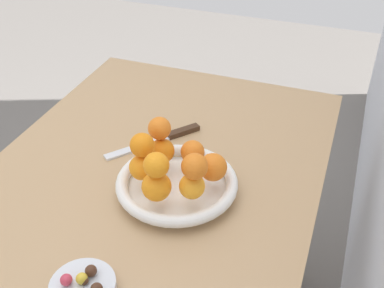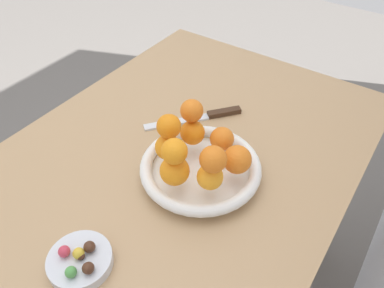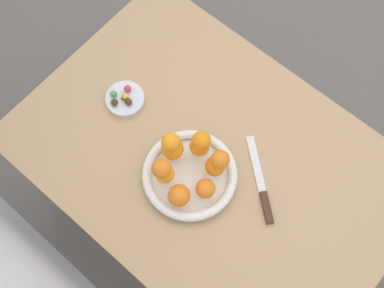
{
  "view_description": "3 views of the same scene",
  "coord_description": "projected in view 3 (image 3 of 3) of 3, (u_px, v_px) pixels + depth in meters",
  "views": [
    {
      "loc": [
        0.75,
        0.39,
        1.44
      ],
      "look_at": [
        -0.01,
        0.11,
        0.86
      ],
      "focal_mm": 45.0,
      "sensor_mm": 36.0,
      "label": 1
    },
    {
      "loc": [
        0.49,
        0.39,
        1.36
      ],
      "look_at": [
        0.0,
        0.05,
        0.81
      ],
      "focal_mm": 35.0,
      "sensor_mm": 36.0,
      "label": 2
    },
    {
      "loc": [
        -0.26,
        0.39,
        2.03
      ],
      "look_at": [
        0.04,
        0.04,
        0.88
      ],
      "focal_mm": 45.0,
      "sensor_mm": 36.0,
      "label": 3
    }
  ],
  "objects": [
    {
      "name": "dining_table",
      "position": [
        210.0,
        169.0,
        1.46
      ],
      "size": [
        1.1,
        0.76,
        0.74
      ],
      "color": "tan",
      "rests_on": "ground_plane"
    },
    {
      "name": "orange_3",
      "position": [
        215.0,
        166.0,
        1.29
      ],
      "size": [
        0.06,
        0.06,
        0.06
      ],
      "primitive_type": "sphere",
      "color": "orange",
      "rests_on": "fruit_bowl"
    },
    {
      "name": "knife",
      "position": [
        261.0,
        187.0,
        1.34
      ],
      "size": [
        0.21,
        0.18,
        0.01
      ],
      "color": "#3F2819",
      "rests_on": "dining_table"
    },
    {
      "name": "candy_ball_5",
      "position": [
        125.0,
        96.0,
        1.41
      ],
      "size": [
        0.02,
        0.02,
        0.02
      ],
      "primitive_type": "sphere",
      "color": "gold",
      "rests_on": "candy_dish"
    },
    {
      "name": "orange_9",
      "position": [
        202.0,
        140.0,
        1.26
      ],
      "size": [
        0.05,
        0.05,
        0.05
      ],
      "primitive_type": "sphere",
      "color": "orange",
      "rests_on": "orange_4"
    },
    {
      "name": "orange_8",
      "position": [
        162.0,
        168.0,
        1.24
      ],
      "size": [
        0.05,
        0.05,
        0.05
      ],
      "primitive_type": "sphere",
      "color": "orange",
      "rests_on": "orange_0"
    },
    {
      "name": "orange_2",
      "position": [
        205.0,
        188.0,
        1.27
      ],
      "size": [
        0.05,
        0.05,
        0.05
      ],
      "primitive_type": "sphere",
      "color": "orange",
      "rests_on": "fruit_bowl"
    },
    {
      "name": "orange_6",
      "position": [
        220.0,
        159.0,
        1.24
      ],
      "size": [
        0.05,
        0.05,
        0.05
      ],
      "primitive_type": "sphere",
      "color": "orange",
      "rests_on": "orange_3"
    },
    {
      "name": "orange_5",
      "position": [
        173.0,
        149.0,
        1.31
      ],
      "size": [
        0.06,
        0.06,
        0.06
      ],
      "primitive_type": "sphere",
      "color": "orange",
      "rests_on": "fruit_bowl"
    },
    {
      "name": "candy_ball_4",
      "position": [
        114.0,
        102.0,
        1.4
      ],
      "size": [
        0.02,
        0.02,
        0.02
      ],
      "primitive_type": "sphere",
      "color": "#472819",
      "rests_on": "candy_dish"
    },
    {
      "name": "candy_dish",
      "position": [
        125.0,
        99.0,
        1.43
      ],
      "size": [
        0.12,
        0.12,
        0.02
      ],
      "primitive_type": "cylinder",
      "color": "silver",
      "rests_on": "dining_table"
    },
    {
      "name": "orange_0",
      "position": [
        165.0,
        173.0,
        1.29
      ],
      "size": [
        0.05,
        0.05,
        0.05
      ],
      "primitive_type": "sphere",
      "color": "orange",
      "rests_on": "fruit_bowl"
    },
    {
      "name": "fruit_bowl",
      "position": [
        190.0,
        175.0,
        1.33
      ],
      "size": [
        0.27,
        0.27,
        0.04
      ],
      "color": "white",
      "rests_on": "dining_table"
    },
    {
      "name": "candy_ball_3",
      "position": [
        124.0,
        98.0,
        1.41
      ],
      "size": [
        0.02,
        0.02,
        0.02
      ],
      "primitive_type": "sphere",
      "color": "#472819",
      "rests_on": "candy_dish"
    },
    {
      "name": "orange_7",
      "position": [
        171.0,
        142.0,
        1.26
      ],
      "size": [
        0.05,
        0.05,
        0.05
      ],
      "primitive_type": "sphere",
      "color": "orange",
      "rests_on": "orange_5"
    },
    {
      "name": "orange_4",
      "position": [
        200.0,
        146.0,
        1.32
      ],
      "size": [
        0.06,
        0.06,
        0.06
      ],
      "primitive_type": "sphere",
      "color": "orange",
      "rests_on": "fruit_bowl"
    },
    {
      "name": "ground_plane",
      "position": [
        205.0,
        217.0,
        2.06
      ],
      "size": [
        6.0,
        6.0,
        0.0
      ],
      "primitive_type": "plane",
      "color": "slate"
    },
    {
      "name": "candy_ball_1",
      "position": [
        128.0,
        102.0,
        1.4
      ],
      "size": [
        0.02,
        0.02,
        0.02
      ],
      "primitive_type": "sphere",
      "color": "#472819",
      "rests_on": "candy_dish"
    },
    {
      "name": "orange_1",
      "position": [
        179.0,
        196.0,
        1.26
      ],
      "size": [
        0.06,
        0.06,
        0.06
      ],
      "primitive_type": "sphere",
      "color": "orange",
      "rests_on": "fruit_bowl"
    },
    {
      "name": "candy_ball_0",
      "position": [
        127.0,
        89.0,
        1.42
      ],
      "size": [
        0.02,
        0.02,
        0.02
      ],
      "primitive_type": "sphere",
      "color": "#C6384C",
      "rests_on": "candy_dish"
    },
    {
      "name": "candy_ball_2",
      "position": [
        114.0,
        94.0,
        1.41
      ],
      "size": [
        0.02,
        0.02,
        0.02
      ],
      "primitive_type": "sphere",
      "color": "#4C9947",
      "rests_on": "candy_dish"
    }
  ]
}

